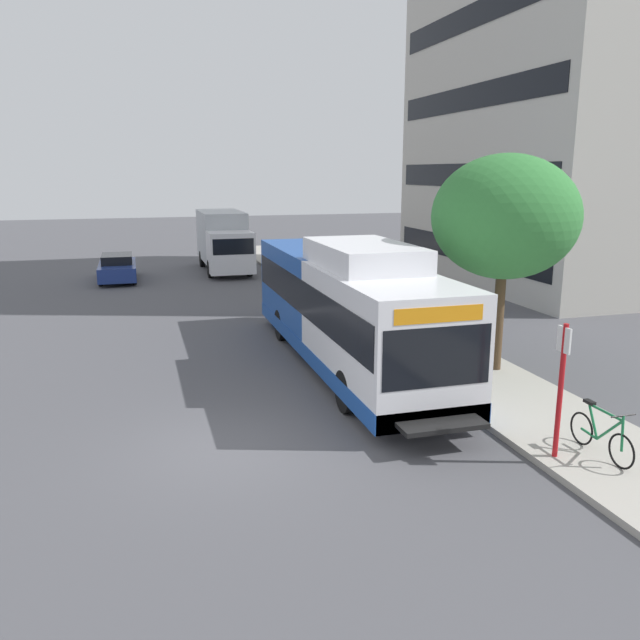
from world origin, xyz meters
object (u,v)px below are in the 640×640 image
Objects in this scene: street_tree_near_stop at (505,217)px; box_truck_background at (224,240)px; parked_car_far_lane at (118,268)px; bus_stop_sign_pole at (561,381)px; bicycle_parked at (601,435)px; transit_bus at (346,307)px.

street_tree_near_stop is 21.40m from box_truck_background.
parked_car_far_lane is 6.04m from box_truck_background.
bus_stop_sign_pole is 26.11m from box_truck_background.
bus_stop_sign_pole is 1.48× the size of bicycle_parked.
street_tree_near_stop is at bearing 79.18° from bicycle_parked.
bus_stop_sign_pole reaches higher than parked_car_far_lane.
box_truck_background is (5.67, 1.80, 1.08)m from parked_car_far_lane.
street_tree_near_stop is at bearing -61.54° from parked_car_far_lane.
bus_stop_sign_pole is 0.58× the size of parked_car_far_lane.
transit_bus reaches higher than bicycle_parked.
transit_bus is at bearing 104.42° from bus_stop_sign_pole.
transit_bus reaches higher than bus_stop_sign_pole.
street_tree_near_stop is 21.86m from parked_car_far_lane.
box_truck_background reaches higher than parked_car_far_lane.
bus_stop_sign_pole is at bearing -75.58° from transit_bus.
bicycle_parked is 0.39× the size of parked_car_far_lane.
street_tree_near_stop reaches higher than parked_car_far_lane.
bus_stop_sign_pole reaches higher than bicycle_parked.
bicycle_parked is (0.84, -0.22, -1.09)m from bus_stop_sign_pole.
street_tree_near_stop is at bearing -77.48° from box_truck_background.
bus_stop_sign_pole is 25.61m from parked_car_far_lane.
box_truck_background is (-4.61, 20.75, -2.53)m from street_tree_near_stop.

